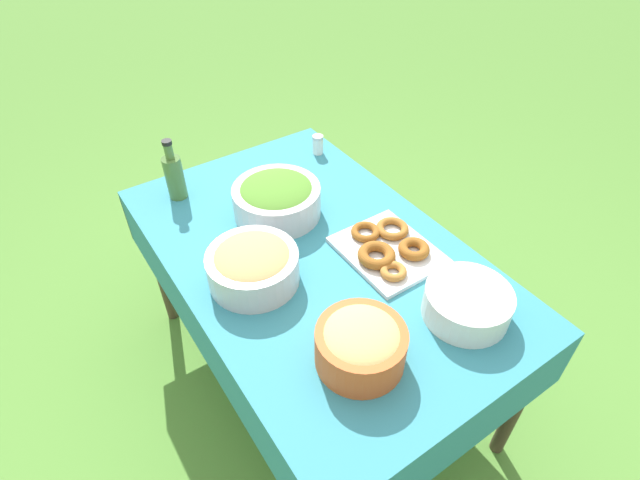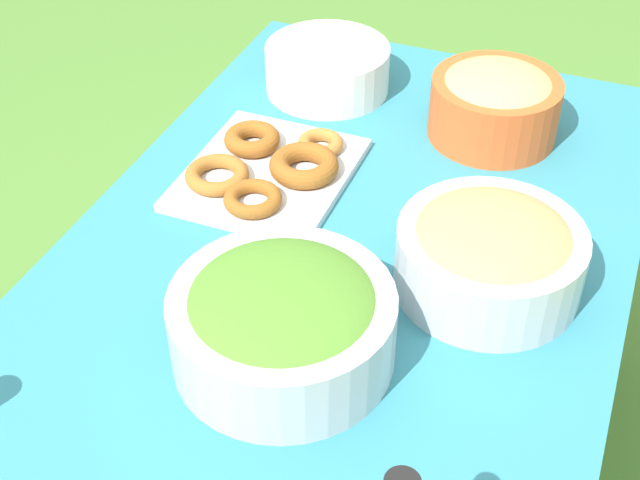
{
  "view_description": "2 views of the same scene",
  "coord_description": "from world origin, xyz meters",
  "px_view_note": "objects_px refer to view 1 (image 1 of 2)",
  "views": [
    {
      "loc": [
        1.04,
        -0.68,
        1.89
      ],
      "look_at": [
        -0.01,
        0.02,
        0.77
      ],
      "focal_mm": 28.0,
      "sensor_mm": 36.0,
      "label": 1
    },
    {
      "loc": [
        -1.05,
        -0.37,
        1.69
      ],
      "look_at": [
        -0.03,
        0.03,
        0.76
      ],
      "focal_mm": 50.0,
      "sensor_mm": 36.0,
      "label": 2
    }
  ],
  "objects_px": {
    "plate_stack": "(467,303)",
    "olive_oil_bottle": "(174,175)",
    "pasta_bowl": "(361,344)",
    "salad_bowl": "(276,198)",
    "bread_bowl": "(253,264)",
    "donut_platter": "(388,248)"
  },
  "relations": [
    {
      "from": "plate_stack",
      "to": "olive_oil_bottle",
      "type": "xyz_separation_m",
      "value": [
        -1.04,
        -0.48,
        0.05
      ]
    },
    {
      "from": "pasta_bowl",
      "to": "plate_stack",
      "type": "height_order",
      "value": "pasta_bowl"
    },
    {
      "from": "salad_bowl",
      "to": "olive_oil_bottle",
      "type": "height_order",
      "value": "olive_oil_bottle"
    },
    {
      "from": "plate_stack",
      "to": "bread_bowl",
      "type": "distance_m",
      "value": 0.66
    },
    {
      "from": "plate_stack",
      "to": "olive_oil_bottle",
      "type": "relative_size",
      "value": 1.05
    },
    {
      "from": "plate_stack",
      "to": "donut_platter",
      "type": "bearing_deg",
      "value": -176.98
    },
    {
      "from": "olive_oil_bottle",
      "to": "bread_bowl",
      "type": "bearing_deg",
      "value": 2.85
    },
    {
      "from": "donut_platter",
      "to": "plate_stack",
      "type": "height_order",
      "value": "plate_stack"
    },
    {
      "from": "pasta_bowl",
      "to": "plate_stack",
      "type": "distance_m",
      "value": 0.36
    },
    {
      "from": "salad_bowl",
      "to": "donut_platter",
      "type": "bearing_deg",
      "value": 27.39
    },
    {
      "from": "salad_bowl",
      "to": "donut_platter",
      "type": "distance_m",
      "value": 0.45
    },
    {
      "from": "donut_platter",
      "to": "plate_stack",
      "type": "distance_m",
      "value": 0.34
    },
    {
      "from": "olive_oil_bottle",
      "to": "salad_bowl",
      "type": "bearing_deg",
      "value": 39.87
    },
    {
      "from": "plate_stack",
      "to": "bread_bowl",
      "type": "height_order",
      "value": "bread_bowl"
    },
    {
      "from": "pasta_bowl",
      "to": "bread_bowl",
      "type": "bearing_deg",
      "value": -167.88
    },
    {
      "from": "plate_stack",
      "to": "bread_bowl",
      "type": "xyz_separation_m",
      "value": [
        -0.48,
        -0.45,
        0.02
      ]
    },
    {
      "from": "salad_bowl",
      "to": "pasta_bowl",
      "type": "distance_m",
      "value": 0.7
    },
    {
      "from": "salad_bowl",
      "to": "olive_oil_bottle",
      "type": "distance_m",
      "value": 0.4
    },
    {
      "from": "bread_bowl",
      "to": "salad_bowl",
      "type": "bearing_deg",
      "value": 137.57
    },
    {
      "from": "donut_platter",
      "to": "plate_stack",
      "type": "relative_size",
      "value": 1.3
    },
    {
      "from": "salad_bowl",
      "to": "plate_stack",
      "type": "bearing_deg",
      "value": 16.89
    },
    {
      "from": "pasta_bowl",
      "to": "donut_platter",
      "type": "distance_m",
      "value": 0.45
    }
  ]
}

